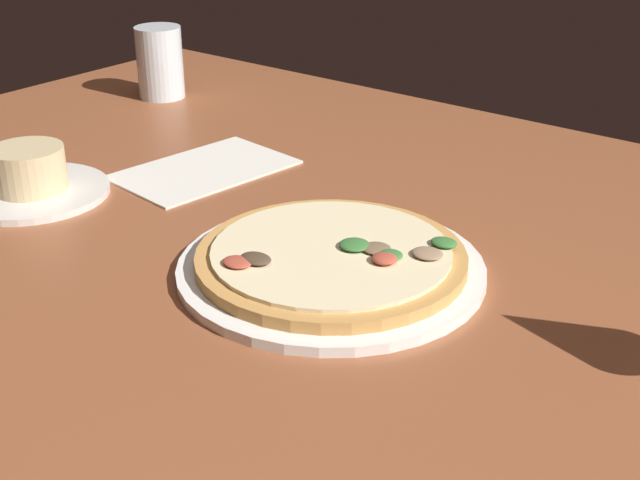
% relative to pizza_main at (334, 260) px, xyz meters
% --- Properties ---
extents(dining_table, '(1.50, 1.10, 0.04)m').
position_rel_pizza_main_xyz_m(dining_table, '(0.03, 0.00, -0.03)').
color(dining_table, brown).
rests_on(dining_table, ground).
extents(pizza_main, '(0.29, 0.29, 0.03)m').
position_rel_pizza_main_xyz_m(pizza_main, '(0.00, 0.00, 0.00)').
color(pizza_main, white).
rests_on(pizza_main, dining_table).
extents(ramekin_on_saucer, '(0.18, 0.18, 0.06)m').
position_rel_pizza_main_xyz_m(ramekin_on_saucer, '(0.39, 0.06, 0.01)').
color(ramekin_on_saucer, silver).
rests_on(ramekin_on_saucer, dining_table).
extents(water_glass, '(0.07, 0.07, 0.11)m').
position_rel_pizza_main_xyz_m(water_glass, '(0.57, -0.30, 0.03)').
color(water_glass, silver).
rests_on(water_glass, dining_table).
extents(paper_menu, '(0.16, 0.23, 0.00)m').
position_rel_pizza_main_xyz_m(paper_menu, '(0.29, -0.11, -0.01)').
color(paper_menu, silver).
rests_on(paper_menu, dining_table).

